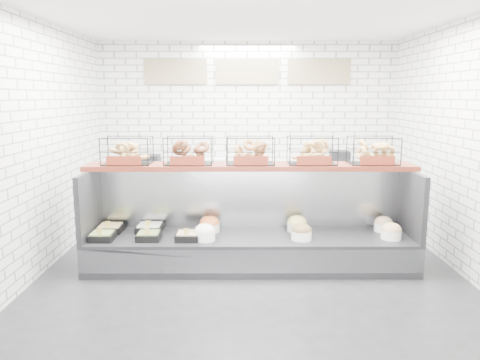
{
  "coord_description": "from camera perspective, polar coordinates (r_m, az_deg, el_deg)",
  "views": [
    {
      "loc": [
        -0.15,
        -5.27,
        2.1
      ],
      "look_at": [
        -0.13,
        0.45,
        1.07
      ],
      "focal_mm": 35.0,
      "sensor_mm": 36.0,
      "label": 1
    }
  ],
  "objects": [
    {
      "name": "prep_counter",
      "position": [
        7.88,
        0.84,
        -1.74
      ],
      "size": [
        4.0,
        0.6,
        1.2
      ],
      "color": "#93969B",
      "rests_on": "ground"
    },
    {
      "name": "display_case",
      "position": [
        5.89,
        1.2,
        -7.3
      ],
      "size": [
        4.0,
        0.9,
        1.2
      ],
      "color": "black",
      "rests_on": "ground"
    },
    {
      "name": "ground",
      "position": [
        5.68,
        1.34,
        -11.49
      ],
      "size": [
        5.5,
        5.5,
        0.0
      ],
      "primitive_type": "plane",
      "color": "black",
      "rests_on": "ground"
    },
    {
      "name": "bagel_shelf",
      "position": [
        5.84,
        1.31,
        3.17
      ],
      "size": [
        4.1,
        0.5,
        0.4
      ],
      "color": "#501A11",
      "rests_on": "display_case"
    },
    {
      "name": "room_shell",
      "position": [
        5.88,
        1.27,
        9.81
      ],
      "size": [
        5.02,
        5.51,
        3.01
      ],
      "color": "white",
      "rests_on": "ground"
    }
  ]
}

